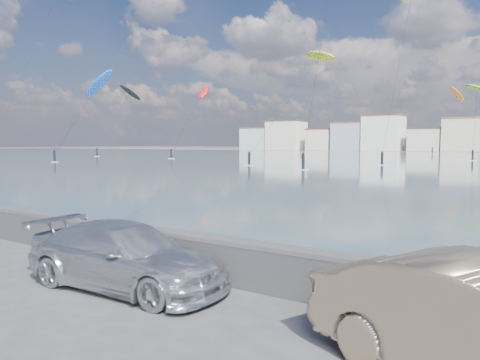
{
  "coord_description": "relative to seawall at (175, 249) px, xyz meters",
  "views": [
    {
      "loc": [
        7.44,
        -5.51,
        3.11
      ],
      "look_at": [
        1.0,
        4.0,
        2.2
      ],
      "focal_mm": 35.0,
      "sensor_mm": 36.0,
      "label": 1
    }
  ],
  "objects": [
    {
      "name": "ground",
      "position": [
        0.0,
        -2.7,
        -0.58
      ],
      "size": [
        700.0,
        700.0,
        0.0
      ],
      "primitive_type": "plane",
      "color": "#333335",
      "rests_on": "ground"
    },
    {
      "name": "seawall",
      "position": [
        0.0,
        0.0,
        0.0
      ],
      "size": [
        400.0,
        0.36,
        1.08
      ],
      "color": "#28282B",
      "rests_on": "ground"
    },
    {
      "name": "car_silver",
      "position": [
        -0.13,
        -1.42,
        0.11
      ],
      "size": [
        4.89,
        2.22,
        1.39
      ],
      "primitive_type": "imported",
      "rotation": [
        0.0,
        0.0,
        1.63
      ],
      "color": "silver",
      "rests_on": "ground"
    },
    {
      "name": "kitesurfer_2",
      "position": [
        -5.64,
        90.9,
        12.72
      ],
      "size": [
        7.23,
        12.59,
        15.41
      ],
      "color": "#8CD826",
      "rests_on": "ground"
    },
    {
      "name": "kitesurfer_7",
      "position": [
        -19.3,
        152.69,
        17.56
      ],
      "size": [
        6.73,
        20.5,
        21.1
      ],
      "color": "orange",
      "rests_on": "ground"
    },
    {
      "name": "kitesurfer_9",
      "position": [
        -55.09,
        70.02,
        12.97
      ],
      "size": [
        5.62,
        12.55,
        15.98
      ],
      "color": "red",
      "rests_on": "ground"
    },
    {
      "name": "kitesurfer_13",
      "position": [
        -85.69,
        77.82,
        15.47
      ],
      "size": [
        5.57,
        18.17,
        18.42
      ],
      "color": "black",
      "rests_on": "ground"
    },
    {
      "name": "kitesurfer_14",
      "position": [
        -63.96,
        49.96,
        13.42
      ],
      "size": [
        8.01,
        13.68,
        16.98
      ],
      "color": "blue",
      "rests_on": "ground"
    },
    {
      "name": "kitesurfer_20",
      "position": [
        -24.67,
        61.8,
        16.25
      ],
      "size": [
        9.65,
        20.55,
        19.02
      ],
      "color": "yellow",
      "rests_on": "ground"
    }
  ]
}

